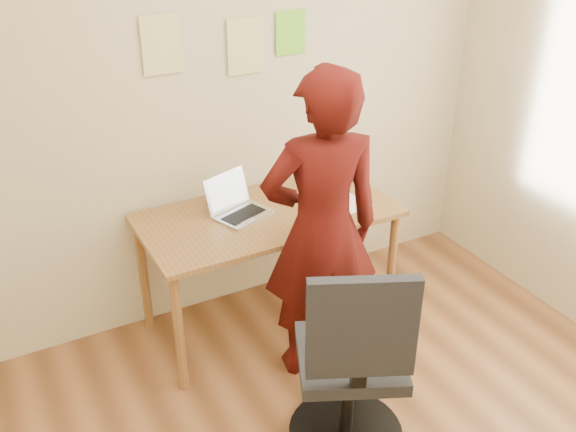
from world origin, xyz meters
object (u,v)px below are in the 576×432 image
office_chair (352,373)px  laptop (237,205)px  person (321,231)px  phone (322,219)px  desk (268,226)px

office_chair → laptop: bearing=117.0°
person → phone: bearing=-107.8°
office_chair → person: size_ratio=0.63×
phone → office_chair: (-0.32, -0.82, -0.30)m
person → laptop: bearing=-53.9°
desk → person: size_ratio=0.84×
office_chair → person: 0.71m
desk → laptop: (-0.15, 0.07, 0.14)m
laptop → desk: bearing=-47.1°
person → office_chair: bearing=86.5°
laptop → office_chair: 1.16m
phone → person: (-0.15, -0.24, 0.09)m
office_chair → person: bearing=97.7°
phone → person: size_ratio=0.07×
desk → office_chair: 1.05m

